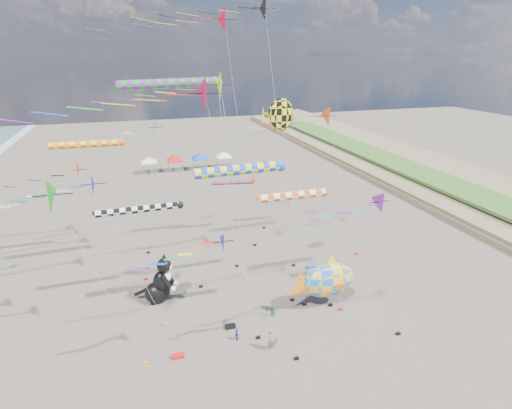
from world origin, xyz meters
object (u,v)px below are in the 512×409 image
object	(u,v)px
fish_inflatable	(327,280)
child_blue	(237,335)
person_adult	(271,340)
child_green	(272,312)
cat_inflatable	(159,278)
parked_car	(264,164)

from	to	relation	value
fish_inflatable	child_blue	bearing A→B (deg)	-166.87
fish_inflatable	person_adult	bearing A→B (deg)	-149.50
fish_inflatable	person_adult	size ratio (longest dim) A/B	3.58
person_adult	child_blue	xyz separation A→B (m)	(-2.34, 1.88, -0.40)
child_green	cat_inflatable	bearing A→B (deg)	-176.14
cat_inflatable	parked_car	bearing A→B (deg)	82.16
cat_inflatable	person_adult	bearing A→B (deg)	-28.59
parked_car	person_adult	bearing A→B (deg)	170.32
fish_inflatable	parked_car	distance (m)	49.79
child_green	child_blue	size ratio (longest dim) A/B	1.00
fish_inflatable	person_adult	world-z (taller)	fish_inflatable
fish_inflatable	parked_car	xyz separation A→B (m)	(10.06, 48.71, -2.25)
fish_inflatable	child_green	xyz separation A→B (m)	(-5.32, -0.05, -2.28)
cat_inflatable	child_blue	distance (m)	9.63
fish_inflatable	child_green	size ratio (longest dim) A/B	6.28
child_green	parked_car	size ratio (longest dim) A/B	0.32
cat_inflatable	child_green	size ratio (longest dim) A/B	4.54
fish_inflatable	cat_inflatable	bearing A→B (deg)	159.35
child_green	person_adult	bearing A→B (deg)	-76.06
fish_inflatable	child_green	world-z (taller)	fish_inflatable
cat_inflatable	fish_inflatable	distance (m)	15.69
child_green	parked_car	bearing A→B (deg)	107.18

